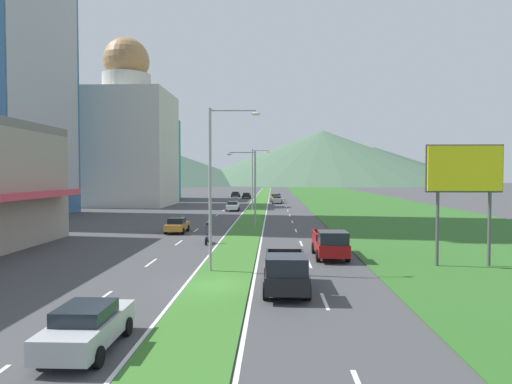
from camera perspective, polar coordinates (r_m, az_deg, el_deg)
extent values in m
plane|color=#424244|center=(24.01, -4.66, -11.56)|extent=(600.00, 600.00, 0.00)
cube|color=#387028|center=(83.40, 0.21, -1.74)|extent=(3.20, 240.00, 0.06)
cube|color=#2D6023|center=(85.24, 14.20, -1.72)|extent=(24.00, 240.00, 0.06)
cube|color=silver|center=(22.78, -18.63, -12.41)|extent=(0.16, 2.80, 0.01)
cube|color=silver|center=(30.89, -12.83, -8.50)|extent=(0.16, 2.80, 0.01)
cube|color=silver|center=(39.26, -9.52, -6.20)|extent=(0.16, 2.80, 0.01)
cube|color=silver|center=(47.76, -7.41, -4.70)|extent=(0.16, 2.80, 0.01)
cube|color=silver|center=(56.32, -5.94, -3.65)|extent=(0.16, 2.80, 0.01)
cube|color=silver|center=(64.93, -4.86, -2.88)|extent=(0.16, 2.80, 0.01)
cube|color=silver|center=(73.56, -4.03, -2.28)|extent=(0.16, 2.80, 0.01)
cube|color=silver|center=(82.21, -3.38, -1.81)|extent=(0.16, 2.80, 0.01)
cube|color=silver|center=(90.88, -2.85, -1.43)|extent=(0.16, 2.80, 0.01)
cube|color=silver|center=(99.55, -2.42, -1.12)|extent=(0.16, 2.80, 0.01)
cube|color=silver|center=(108.23, -2.05, -0.86)|extent=(0.16, 2.80, 0.01)
cube|color=silver|center=(21.50, 8.49, -13.20)|extent=(0.16, 2.80, 0.01)
cube|color=silver|center=(29.96, 6.62, -8.80)|extent=(0.16, 2.80, 0.01)
cube|color=silver|center=(38.53, 5.60, -6.34)|extent=(0.16, 2.80, 0.01)
cube|color=silver|center=(47.16, 4.95, -4.78)|extent=(0.16, 2.80, 0.01)
cube|color=silver|center=(55.82, 4.51, -3.70)|extent=(0.16, 2.80, 0.01)
cube|color=silver|center=(64.49, 4.19, -2.91)|extent=(0.16, 2.80, 0.01)
cube|color=silver|center=(73.18, 3.94, -2.31)|extent=(0.16, 2.80, 0.01)
cube|color=silver|center=(81.87, 3.75, -1.83)|extent=(0.16, 2.80, 0.01)
cube|color=silver|center=(90.57, 3.59, -1.45)|extent=(0.16, 2.80, 0.01)
cube|color=silver|center=(99.27, 3.46, -1.13)|extent=(0.16, 2.80, 0.01)
cube|color=silver|center=(107.97, 3.35, -0.87)|extent=(0.16, 2.80, 0.01)
cube|color=silver|center=(83.48, -0.99, -1.75)|extent=(0.16, 240.00, 0.01)
cube|color=silver|center=(83.36, 1.41, -1.76)|extent=(0.16, 240.00, 0.01)
cube|color=beige|center=(88.78, -15.61, 5.11)|extent=(15.91, 15.91, 20.78)
cylinder|color=beige|center=(90.23, -15.69, 12.78)|extent=(8.72, 8.72, 3.32)
sphere|color=#B27F4C|center=(91.09, -15.72, 15.35)|extent=(8.31, 8.31, 8.31)
cube|color=teal|center=(109.62, -14.23, 4.06)|extent=(15.97, 15.97, 18.91)
cone|color=#3D5647|center=(295.34, -19.34, 4.35)|extent=(203.32, 203.32, 35.30)
cone|color=#47664C|center=(296.39, 8.24, 4.30)|extent=(176.77, 176.77, 33.76)
cone|color=#3D5647|center=(317.92, 14.33, 3.24)|extent=(138.67, 138.67, 24.21)
cylinder|color=#99999E|center=(26.97, -5.70, 0.21)|extent=(0.18, 0.18, 9.56)
cylinder|color=#99999E|center=(27.09, -2.88, 10.05)|extent=(2.68, 0.14, 0.10)
ellipsoid|color=silver|center=(27.00, -0.01, 9.65)|extent=(0.56, 0.28, 0.20)
cylinder|color=#99999E|center=(50.10, -0.10, 0.37)|extent=(0.18, 0.18, 8.26)
cylinder|color=#99999E|center=(50.25, -1.71, 4.91)|extent=(2.82, 0.19, 0.10)
ellipsoid|color=silver|center=(50.40, -3.31, 4.67)|extent=(0.56, 0.28, 0.20)
cylinder|color=#99999E|center=(73.44, -0.45, 1.50)|extent=(0.18, 0.18, 9.70)
cylinder|color=#99999E|center=(73.62, 0.56, 5.16)|extent=(2.60, 0.35, 0.10)
ellipsoid|color=silver|center=(73.71, 1.58, 5.00)|extent=(0.56, 0.28, 0.20)
cylinder|color=#4C4C51|center=(30.64, 21.50, -4.26)|extent=(0.20, 0.20, 4.70)
cylinder|color=#4C4C51|center=(31.83, 26.88, -4.11)|extent=(0.20, 0.20, 4.70)
cube|color=yellow|center=(30.93, 24.42, 2.67)|extent=(4.51, 0.16, 2.75)
cube|color=#4C4C51|center=(31.04, 24.33, 2.67)|extent=(4.71, 0.08, 2.95)
cube|color=yellow|center=(97.06, 2.37, -0.79)|extent=(1.75, 4.79, 0.76)
cube|color=black|center=(97.22, 2.37, -0.41)|extent=(1.50, 2.11, 0.54)
cylinder|color=black|center=(95.60, 2.87, -1.07)|extent=(0.22, 0.64, 0.64)
cylinder|color=black|center=(95.60, 1.87, -1.07)|extent=(0.22, 0.64, 0.64)
cylinder|color=black|center=(98.57, 2.85, -0.97)|extent=(0.22, 0.64, 0.64)
cylinder|color=black|center=(98.56, 1.87, -0.97)|extent=(0.22, 0.64, 0.64)
cube|color=silver|center=(72.43, -2.87, -1.83)|extent=(1.78, 4.27, 0.67)
cube|color=black|center=(72.22, -2.89, -1.37)|extent=(1.53, 1.88, 0.53)
cylinder|color=black|center=(73.85, -3.45, -2.02)|extent=(0.22, 0.64, 0.64)
cylinder|color=black|center=(73.70, -2.12, -2.02)|extent=(0.22, 0.64, 0.64)
cylinder|color=black|center=(71.22, -3.65, -2.17)|extent=(0.22, 0.64, 0.64)
cylinder|color=black|center=(71.07, -2.28, -2.18)|extent=(0.22, 0.64, 0.64)
cube|color=#B2B2B7|center=(91.33, 2.59, -1.00)|extent=(1.73, 4.17, 0.70)
cube|color=black|center=(91.47, 2.59, -0.64)|extent=(1.49, 1.83, 0.42)
cylinder|color=black|center=(90.07, 3.13, -1.27)|extent=(0.22, 0.64, 0.64)
cylinder|color=black|center=(90.06, 2.07, -1.26)|extent=(0.22, 0.64, 0.64)
cylinder|color=black|center=(92.66, 3.10, -1.17)|extent=(0.22, 0.64, 0.64)
cylinder|color=black|center=(92.64, 2.07, -1.17)|extent=(0.22, 0.64, 0.64)
cube|color=black|center=(110.54, -1.17, -0.47)|extent=(1.80, 4.79, 0.62)
cube|color=black|center=(110.33, -1.18, -0.19)|extent=(1.55, 2.11, 0.47)
cylinder|color=black|center=(112.09, -1.57, -0.59)|extent=(0.22, 0.64, 0.64)
cylinder|color=black|center=(111.99, -0.68, -0.59)|extent=(0.22, 0.64, 0.64)
cylinder|color=black|center=(109.13, -1.67, -0.67)|extent=(0.22, 0.64, 0.64)
cylinder|color=black|center=(109.03, -0.76, -0.67)|extent=(0.22, 0.64, 0.64)
cube|color=#B2B2B7|center=(16.53, -20.08, -15.60)|extent=(1.78, 4.43, 0.73)
cube|color=black|center=(16.20, -20.35, -13.77)|extent=(1.53, 1.95, 0.46)
cylinder|color=black|center=(18.16, -20.96, -15.19)|extent=(0.22, 0.64, 0.64)
cylinder|color=black|center=(17.59, -15.63, -15.70)|extent=(0.22, 0.64, 0.64)
cylinder|color=black|center=(15.81, -25.06, -17.91)|extent=(0.22, 0.64, 0.64)
cylinder|color=black|center=(15.14, -18.97, -18.73)|extent=(0.22, 0.64, 0.64)
cube|color=slate|center=(104.00, 2.59, -0.61)|extent=(1.86, 4.12, 0.71)
cube|color=black|center=(104.14, 2.59, -0.30)|extent=(1.60, 1.81, 0.41)
cylinder|color=black|center=(102.75, 3.09, -0.84)|extent=(0.22, 0.64, 0.64)
cylinder|color=black|center=(102.73, 2.10, -0.84)|extent=(0.22, 0.64, 0.64)
cylinder|color=black|center=(105.30, 3.07, -0.77)|extent=(0.22, 0.64, 0.64)
cylinder|color=black|center=(105.29, 2.10, -0.77)|extent=(0.22, 0.64, 0.64)
cube|color=#C6842D|center=(45.98, -9.72, -4.20)|extent=(1.71, 4.15, 0.61)
cube|color=black|center=(45.76, -9.77, -3.50)|extent=(1.47, 1.83, 0.54)
cylinder|color=black|center=(47.44, -10.37, -4.38)|extent=(0.22, 0.64, 0.64)
cylinder|color=black|center=(47.11, -8.41, -4.41)|extent=(0.22, 0.64, 0.64)
cylinder|color=black|center=(44.95, -11.09, -4.75)|extent=(0.22, 0.64, 0.64)
cylinder|color=black|center=(44.60, -9.02, -4.79)|extent=(0.22, 0.64, 0.64)
cube|color=black|center=(118.03, -2.53, -0.30)|extent=(1.90, 4.66, 0.63)
cube|color=black|center=(117.82, -2.54, -0.05)|extent=(1.63, 2.05, 0.42)
cylinder|color=black|center=(119.56, -2.91, -0.42)|extent=(0.22, 0.64, 0.64)
cylinder|color=black|center=(119.41, -2.04, -0.42)|extent=(0.22, 0.64, 0.64)
cylinder|color=black|center=(116.68, -3.04, -0.49)|extent=(0.22, 0.64, 0.64)
cylinder|color=black|center=(116.53, -2.15, -0.49)|extent=(0.22, 0.64, 0.64)
cube|color=black|center=(22.93, 3.71, -10.16)|extent=(2.00, 5.40, 0.80)
cube|color=black|center=(21.21, 3.83, -8.97)|extent=(1.84, 2.00, 0.80)
cube|color=black|center=(23.93, 5.91, -8.13)|extent=(0.10, 3.20, 0.44)
cube|color=black|center=(23.88, 1.36, -8.14)|extent=(0.10, 3.20, 0.44)
cube|color=black|center=(25.42, 3.54, -7.52)|extent=(1.84, 0.10, 0.44)
cylinder|color=black|center=(21.50, 6.44, -12.10)|extent=(0.26, 0.80, 0.80)
cylinder|color=black|center=(21.44, 1.20, -12.13)|extent=(0.26, 0.80, 0.80)
cylinder|color=black|center=(24.64, 5.87, -10.25)|extent=(0.26, 0.80, 0.80)
cylinder|color=black|center=(24.60, 1.33, -10.27)|extent=(0.26, 0.80, 0.80)
cube|color=maroon|center=(32.24, 9.11, -6.60)|extent=(2.00, 5.40, 0.80)
cube|color=black|center=(30.56, 9.49, -5.57)|extent=(1.84, 2.00, 0.80)
cube|color=maroon|center=(33.36, 10.49, -5.23)|extent=(0.10, 3.20, 0.44)
cube|color=maroon|center=(33.14, 7.26, -5.27)|extent=(0.10, 3.20, 0.44)
cube|color=maroon|center=(34.77, 8.58, -4.92)|extent=(1.84, 0.10, 0.44)
cylinder|color=black|center=(30.86, 11.26, -7.76)|extent=(0.26, 0.80, 0.80)
cylinder|color=black|center=(30.62, 7.68, -7.81)|extent=(0.26, 0.80, 0.80)
cylinder|color=black|center=(34.02, 10.39, -6.83)|extent=(0.26, 0.80, 0.80)
cylinder|color=black|center=(33.80, 7.14, -6.87)|extent=(0.26, 0.80, 0.80)
cylinder|color=black|center=(39.01, -5.89, -5.80)|extent=(0.10, 0.60, 0.60)
cylinder|color=black|center=(37.63, -6.19, -6.09)|extent=(0.12, 0.60, 0.60)
cube|color=navy|center=(38.30, -6.04, -5.68)|extent=(0.20, 1.12, 0.25)
ellipsoid|color=navy|center=(38.44, -5.99, -5.12)|extent=(0.24, 0.44, 0.24)
cube|color=#4C4C51|center=(38.10, -6.06, -4.62)|extent=(0.36, 0.28, 0.70)
sphere|color=black|center=(38.10, -6.05, -3.91)|extent=(0.26, 0.26, 0.26)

